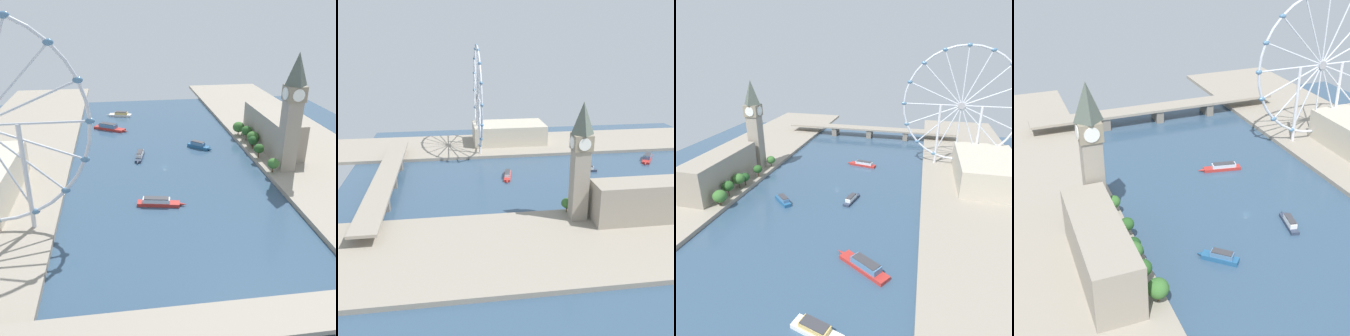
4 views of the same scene
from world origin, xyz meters
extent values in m
plane|color=#334C66|center=(0.00, 0.00, 0.00)|extent=(395.02, 395.02, 0.00)
cube|color=gray|center=(-112.51, 0.00, 1.50)|extent=(90.00, 520.00, 3.00)
cube|color=gray|center=(112.51, 0.00, 1.50)|extent=(90.00, 520.00, 3.00)
cube|color=gray|center=(-81.86, 21.60, 27.13)|extent=(10.50, 10.50, 48.26)
cube|color=gray|center=(-81.86, 21.60, 56.29)|extent=(12.18, 12.18, 10.06)
pyramid|color=#4C564C|center=(-81.86, 21.60, 71.73)|extent=(11.03, 11.03, 20.84)
cylinder|color=white|center=(-81.86, 27.90, 56.29)|extent=(7.98, 0.50, 7.98)
cylinder|color=white|center=(-81.86, 15.30, 56.29)|extent=(7.98, 0.50, 7.98)
cylinder|color=white|center=(-75.56, 21.60, 56.29)|extent=(0.50, 7.98, 7.98)
cylinder|color=white|center=(-88.16, 21.60, 56.29)|extent=(0.50, 7.98, 7.98)
cube|color=gray|center=(-89.90, -24.38, 16.52)|extent=(22.00, 75.96, 27.04)
cylinder|color=#513823|center=(-71.63, -53.02, 4.54)|extent=(0.80, 0.80, 3.07)
ellipsoid|color=#386B2D|center=(-71.63, -53.02, 10.06)|extent=(9.98, 9.98, 8.98)
cylinder|color=#513823|center=(-74.08, -38.87, 5.44)|extent=(0.80, 0.80, 4.87)
ellipsoid|color=#285623|center=(-74.08, -38.87, 11.37)|extent=(8.74, 8.74, 7.86)
cylinder|color=#513823|center=(-74.17, -24.28, 5.13)|extent=(0.80, 0.80, 4.26)
ellipsoid|color=#386B2D|center=(-74.17, -24.28, 11.05)|extent=(9.49, 9.49, 8.54)
cylinder|color=#513823|center=(-72.45, -18.06, 4.99)|extent=(0.80, 0.80, 3.98)
ellipsoid|color=#1E471E|center=(-72.45, -18.06, 10.06)|extent=(7.70, 7.70, 6.93)
cylinder|color=#513823|center=(-70.67, -0.25, 5.13)|extent=(0.80, 0.80, 4.26)
ellipsoid|color=#285623|center=(-70.67, -0.25, 10.32)|extent=(7.65, 7.65, 6.88)
cylinder|color=#513823|center=(-71.25, 25.81, 4.61)|extent=(0.80, 0.80, 3.22)
ellipsoid|color=#386B2D|center=(-71.25, 25.81, 9.40)|extent=(7.95, 7.95, 7.15)
cylinder|color=silver|center=(78.31, 74.18, 77.04)|extent=(36.76, 1.12, 36.76)
cylinder|color=silver|center=(72.80, 74.18, 68.79)|extent=(47.43, 1.12, 20.50)
cylinder|color=silver|center=(70.86, 74.18, 59.05)|extent=(50.87, 1.12, 1.12)
cylinder|color=silver|center=(72.80, 74.18, 49.32)|extent=(47.43, 1.12, 20.50)
cylinder|color=silver|center=(78.31, 74.18, 41.07)|extent=(36.76, 1.12, 36.76)
cylinder|color=silver|center=(86.56, 74.18, 35.56)|extent=(20.50, 1.12, 47.43)
ellipsoid|color=teal|center=(76.83, 74.18, 106.05)|extent=(4.80, 3.20, 3.20)
ellipsoid|color=teal|center=(60.32, 74.18, 95.03)|extent=(4.80, 3.20, 3.20)
ellipsoid|color=teal|center=(49.30, 74.18, 78.52)|extent=(4.80, 3.20, 3.20)
ellipsoid|color=teal|center=(45.42, 74.18, 59.05)|extent=(4.80, 3.20, 3.20)
ellipsoid|color=teal|center=(49.30, 74.18, 39.59)|extent=(4.80, 3.20, 3.20)
ellipsoid|color=teal|center=(60.32, 74.18, 23.08)|extent=(4.80, 3.20, 3.20)
ellipsoid|color=teal|center=(76.83, 74.18, 12.06)|extent=(4.80, 3.20, 3.20)
cylinder|color=silver|center=(78.49, 74.18, 31.03)|extent=(2.40, 2.40, 56.05)
cube|color=gray|center=(0.00, 158.00, 10.81)|extent=(207.02, 17.94, 2.00)
cube|color=gray|center=(0.00, 158.00, 4.91)|extent=(6.00, 16.15, 9.81)
cube|color=white|center=(28.90, -135.26, 1.05)|extent=(23.51, 12.25, 2.11)
cone|color=white|center=(41.56, -138.69, 1.05)|extent=(4.47, 3.10, 2.11)
cube|color=#DBB766|center=(27.81, -134.97, 3.28)|extent=(14.04, 8.75, 2.35)
cube|color=#38383D|center=(27.81, -134.97, 4.69)|extent=(12.71, 8.15, 0.46)
cube|color=#B22D28|center=(39.94, -91.60, 1.09)|extent=(29.50, 22.53, 2.19)
cone|color=#B22D28|center=(25.10, -82.11, 1.09)|extent=(5.78, 4.78, 2.19)
cube|color=teal|center=(41.22, -92.41, 3.88)|extent=(17.64, 14.36, 3.38)
cube|color=#38383D|center=(41.22, -92.41, 5.77)|extent=(16.05, 13.19, 0.40)
cube|color=#2D384C|center=(16.86, -19.05, 0.93)|extent=(8.93, 20.87, 1.87)
cone|color=#2D384C|center=(19.39, -7.50, 0.93)|extent=(2.61, 3.98, 1.87)
cube|color=white|center=(16.64, -20.04, 3.21)|extent=(6.35, 12.30, 2.68)
cube|color=#38383D|center=(16.64, -20.04, 4.85)|extent=(5.91, 11.11, 0.60)
cube|color=#235684|center=(-32.39, -33.61, 1.29)|extent=(17.37, 16.50, 2.57)
cone|color=#235684|center=(-40.42, -26.28, 1.29)|extent=(4.22, 4.17, 2.57)
cube|color=teal|center=(-31.70, -34.24, 3.85)|extent=(11.50, 11.04, 2.56)
cube|color=#38383D|center=(-31.70, -34.24, 5.38)|extent=(10.51, 10.11, 0.49)
cube|color=#B22D28|center=(11.02, 55.46, 1.03)|extent=(25.69, 10.15, 2.06)
cone|color=#B22D28|center=(-3.31, 58.13, 1.03)|extent=(4.82, 2.86, 2.06)
cube|color=silver|center=(12.25, 55.23, 3.28)|extent=(16.72, 7.62, 2.43)
cube|color=#38383D|center=(12.25, 55.23, 4.72)|extent=(15.09, 7.10, 0.44)
camera|label=1|loc=(32.61, 251.70, 112.43)|focal=40.75mm
camera|label=2|loc=(-314.20, 104.27, 122.48)|focal=42.11mm
camera|label=3|loc=(62.42, -222.89, 110.35)|focal=33.27mm
camera|label=4|loc=(-122.63, -211.69, 153.81)|focal=52.87mm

